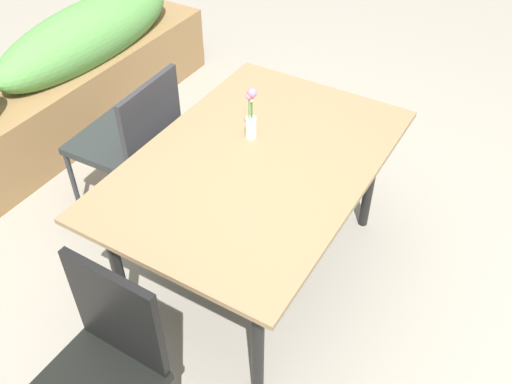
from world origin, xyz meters
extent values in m
plane|color=gray|center=(0.00, 0.00, 0.00)|extent=(12.00, 12.00, 0.00)
cube|color=#8C704C|center=(0.02, 0.05, 0.71)|extent=(1.46, 0.99, 0.02)
cube|color=black|center=(0.02, 0.05, 0.69)|extent=(1.43, 0.97, 0.02)
cylinder|color=black|center=(-0.58, -0.31, 0.35)|extent=(0.05, 0.05, 0.70)
cylinder|color=black|center=(0.61, -0.31, 0.35)|extent=(0.05, 0.05, 0.70)
cylinder|color=black|center=(-0.58, 0.41, 0.35)|extent=(0.05, 0.05, 0.70)
cylinder|color=black|center=(0.61, 0.41, 0.35)|extent=(0.05, 0.05, 0.70)
cube|color=#282D2C|center=(0.09, 0.93, 0.45)|extent=(0.50, 0.50, 0.04)
cube|color=#2D2D33|center=(0.09, 0.71, 0.67)|extent=(0.45, 0.05, 0.40)
cylinder|color=#2D2D33|center=(-0.14, 1.14, 0.22)|extent=(0.03, 0.03, 0.44)
cylinder|color=#2D2D33|center=(0.29, 1.16, 0.22)|extent=(0.03, 0.03, 0.44)
cylinder|color=#2D2D33|center=(-0.12, 0.70, 0.22)|extent=(0.03, 0.03, 0.44)
cylinder|color=#2D2D33|center=(0.31, 0.72, 0.22)|extent=(0.03, 0.03, 0.44)
cube|color=black|center=(-0.92, 0.05, 0.69)|extent=(0.03, 0.38, 0.45)
cylinder|color=black|center=(-0.92, 0.23, 0.22)|extent=(0.03, 0.03, 0.45)
cylinder|color=silver|center=(0.15, 0.15, 0.78)|extent=(0.05, 0.05, 0.10)
cylinder|color=#47843D|center=(0.16, 0.16, 0.86)|extent=(0.01, 0.01, 0.14)
sphere|color=white|center=(0.16, 0.16, 0.93)|extent=(0.03, 0.03, 0.03)
cylinder|color=#47843D|center=(0.16, 0.16, 0.87)|extent=(0.01, 0.01, 0.16)
sphere|color=pink|center=(0.16, 0.16, 0.95)|extent=(0.04, 0.04, 0.04)
cylinder|color=#47843D|center=(0.14, 0.16, 0.87)|extent=(0.01, 0.01, 0.16)
sphere|color=pink|center=(0.14, 0.16, 0.95)|extent=(0.03, 0.03, 0.03)
cylinder|color=#47843D|center=(0.15, 0.15, 0.88)|extent=(0.01, 0.01, 0.17)
sphere|color=pink|center=(0.15, 0.15, 0.96)|extent=(0.04, 0.04, 0.04)
cube|color=olive|center=(-0.02, 1.77, 0.23)|extent=(3.37, 0.51, 0.47)
ellipsoid|color=#569347|center=(0.74, 1.77, 0.59)|extent=(1.52, 0.46, 0.40)
camera|label=1|loc=(-1.65, -0.93, 2.26)|focal=38.99mm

